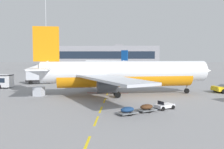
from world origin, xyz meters
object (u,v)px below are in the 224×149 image
object	(u,v)px
airliner_foreground	(123,74)
apron_light_mast_near	(46,25)
airliner_mid_left	(106,64)
ground_power_truck	(39,77)
uld_cargo_container	(39,91)
baggage_train	(147,108)

from	to	relation	value
airliner_foreground	apron_light_mast_near	bearing A→B (deg)	122.97
airliner_foreground	airliner_mid_left	bearing A→B (deg)	96.38
ground_power_truck	uld_cargo_container	xyz separation A→B (m)	(6.67, -18.92, -0.85)
uld_cargo_container	baggage_train	bearing A→B (deg)	-32.21
ground_power_truck	baggage_train	distance (m)	39.17
uld_cargo_container	apron_light_mast_near	world-z (taller)	apron_light_mast_near
airliner_mid_left	ground_power_truck	distance (m)	57.56
ground_power_truck	apron_light_mast_near	distance (m)	31.04
airliner_mid_left	baggage_train	bearing A→B (deg)	-82.52
airliner_mid_left	baggage_train	size ratio (longest dim) A/B	3.24
uld_cargo_container	apron_light_mast_near	xyz separation A→B (m)	(-12.84, 44.54, 17.26)
airliner_mid_left	ground_power_truck	xyz separation A→B (m)	(-13.45, -55.94, -1.49)
airliner_mid_left	apron_light_mast_near	distance (m)	39.09
ground_power_truck	apron_light_mast_near	xyz separation A→B (m)	(-6.17, 25.61, 16.42)
airliner_foreground	uld_cargo_container	size ratio (longest dim) A/B	18.93
airliner_mid_left	baggage_train	xyz separation A→B (m)	(11.32, -86.27, -2.61)
baggage_train	apron_light_mast_near	world-z (taller)	apron_light_mast_near
airliner_foreground	apron_light_mast_near	world-z (taller)	apron_light_mast_near
airliner_foreground	apron_light_mast_near	size ratio (longest dim) A/B	1.17
ground_power_truck	uld_cargo_container	world-z (taller)	ground_power_truck
airliner_mid_left	apron_light_mast_near	size ratio (longest dim) A/B	0.87
ground_power_truck	uld_cargo_container	bearing A→B (deg)	-70.60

